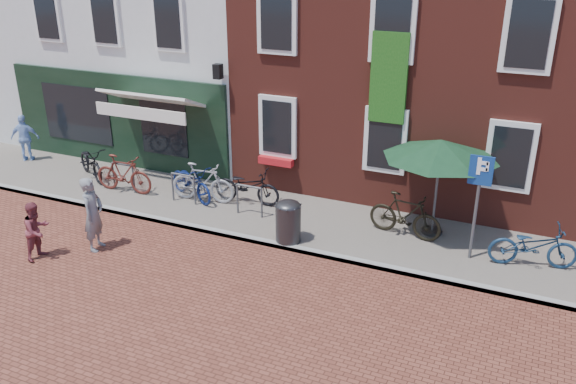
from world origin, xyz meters
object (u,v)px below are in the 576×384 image
at_px(litter_bin, 288,219).
at_px(woman, 93,214).
at_px(parasol, 441,145).
at_px(bicycle_1, 123,174).
at_px(cafe_person, 25,138).
at_px(bicycle_3, 203,183).
at_px(bicycle_0, 91,162).
at_px(bicycle_4, 247,186).
at_px(boy, 37,230).
at_px(bicycle_5, 405,215).
at_px(bicycle_6, 533,246).
at_px(bicycle_2, 191,182).
at_px(parking_sign, 479,189).

height_order(litter_bin, woman, woman).
relative_size(parasol, bicycle_1, 1.49).
relative_size(cafe_person, bicycle_3, 0.84).
bearing_deg(bicycle_0, bicycle_4, -56.22).
height_order(boy, bicycle_5, boy).
distance_m(bicycle_3, bicycle_6, 8.38).
height_order(woman, bicycle_4, woman).
bearing_deg(bicycle_5, cafe_person, 96.66).
bearing_deg(bicycle_2, woman, -164.57).
relative_size(parking_sign, parasol, 0.90).
height_order(bicycle_5, bicycle_6, bicycle_5).
distance_m(boy, bicycle_6, 10.95).
height_order(parking_sign, bicycle_6, parking_sign).
xyz_separation_m(boy, bicycle_0, (-2.14, 4.21, -0.09)).
bearing_deg(parking_sign, bicycle_3, 177.54).
bearing_deg(bicycle_3, boy, 148.73).
xyz_separation_m(parking_sign, boy, (-8.96, -3.74, -1.10)).
bearing_deg(bicycle_0, parasol, -56.11).
distance_m(cafe_person, bicycle_3, 6.95).
distance_m(parking_sign, cafe_person, 14.10).
height_order(parasol, bicycle_2, parasol).
relative_size(parasol, boy, 1.98).
height_order(parasol, bicycle_6, parasol).
xyz_separation_m(woman, cafe_person, (-5.97, 3.72, -0.03)).
relative_size(parasol, bicycle_0, 1.44).
bearing_deg(litter_bin, cafe_person, 170.22).
bearing_deg(litter_bin, bicycle_0, 169.06).
height_order(parking_sign, boy, parking_sign).
height_order(bicycle_2, bicycle_6, same).
xyz_separation_m(bicycle_1, bicycle_5, (7.87, 0.52, 0.00)).
xyz_separation_m(parking_sign, bicycle_5, (-1.62, 0.48, -1.13)).
bearing_deg(parking_sign, woman, -160.33).
distance_m(bicycle_0, bicycle_1, 1.69).
relative_size(woman, cafe_person, 1.18).
xyz_separation_m(litter_bin, bicycle_0, (-7.05, 1.36, -0.08)).
relative_size(litter_bin, parking_sign, 0.45).
relative_size(woman, bicycle_2, 0.95).
height_order(bicycle_1, bicycle_5, same).
distance_m(cafe_person, bicycle_6, 15.33).
relative_size(bicycle_0, bicycle_3, 1.03).
bearing_deg(bicycle_3, woman, 156.61).
bearing_deg(bicycle_0, bicycle_5, -58.56).
height_order(parking_sign, bicycle_3, parking_sign).
bearing_deg(boy, bicycle_2, -17.89).
xyz_separation_m(bicycle_0, bicycle_1, (1.61, -0.51, 0.05)).
bearing_deg(bicycle_6, parking_sign, 84.19).
bearing_deg(parasol, bicycle_6, -17.81).
height_order(litter_bin, bicycle_2, litter_bin).
height_order(boy, bicycle_6, boy).
xyz_separation_m(bicycle_4, bicycle_6, (7.23, -0.51, 0.00)).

